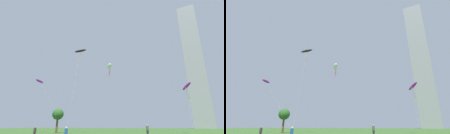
# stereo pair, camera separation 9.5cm
# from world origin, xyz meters

# --- Properties ---
(person_standing_0) EXTENTS (0.41, 0.41, 1.87)m
(person_standing_0) POSITION_xyz_m (5.97, 13.21, 1.08)
(person_standing_0) COLOR #2D2D33
(person_standing_0) RESTS_ON ground
(person_standing_1) EXTENTS (0.34, 0.34, 1.55)m
(person_standing_1) POSITION_xyz_m (-6.96, 1.69, 0.90)
(person_standing_1) COLOR maroon
(person_standing_1) RESTS_ON ground
(person_standing_2) EXTENTS (0.34, 0.34, 1.54)m
(person_standing_2) POSITION_xyz_m (-0.93, -0.21, 0.89)
(person_standing_2) COLOR tan
(person_standing_2) RESTS_ON ground
(kite_flying_0) EXTENTS (2.35, 4.12, 12.51)m
(kite_flying_0) POSITION_xyz_m (0.09, 10.57, 12.09)
(kite_flying_0) COLOR silver
(kite_flying_0) RESTS_ON ground
(kite_flying_2) EXTENTS (4.27, 8.63, 24.19)m
(kite_flying_2) POSITION_xyz_m (-14.47, 24.19, 23.40)
(kite_flying_2) COLOR silver
(kite_flying_2) RESTS_ON ground
(kite_flying_3) EXTENTS (2.49, 5.75, 12.09)m
(kite_flying_3) POSITION_xyz_m (14.23, 28.66, 11.12)
(kite_flying_3) COLOR silver
(kite_flying_3) RESTS_ON ground
(kite_flying_4) EXTENTS (11.18, 3.53, 14.41)m
(kite_flying_4) POSITION_xyz_m (-25.34, 20.83, 13.99)
(kite_flying_4) COLOR silver
(kite_flying_4) RESTS_ON ground
(park_tree_0) EXTENTS (2.83, 2.83, 5.92)m
(park_tree_0) POSITION_xyz_m (-17.68, 20.61, 4.44)
(park_tree_0) COLOR brown
(park_tree_0) RESTS_ON ground
(distant_highrise_0) EXTENTS (17.52, 26.89, 104.38)m
(distant_highrise_0) POSITION_xyz_m (32.14, 136.85, 52.19)
(distant_highrise_0) COLOR #939399
(distant_highrise_0) RESTS_ON ground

